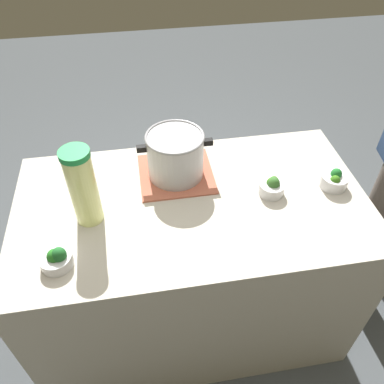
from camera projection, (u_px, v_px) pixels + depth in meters
ground_plane at (192, 311)px, 2.12m from camera, size 8.00×8.00×0.00m
counter_slab at (192, 265)px, 1.83m from camera, size 1.40×0.77×0.85m
dish_cloth at (176, 174)px, 1.65m from camera, size 0.31×0.30×0.01m
cooking_pot at (175, 154)px, 1.58m from camera, size 0.31×0.24×0.19m
lemonade_pitcher at (83, 187)px, 1.36m from camera, size 0.10×0.10×0.32m
broccoli_bowl_front at (272, 187)px, 1.55m from camera, size 0.10×0.10×0.08m
broccoli_bowl_center at (56, 259)px, 1.29m from camera, size 0.11×0.11×0.08m
broccoli_bowl_back at (334, 180)px, 1.58m from camera, size 0.11×0.11×0.08m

